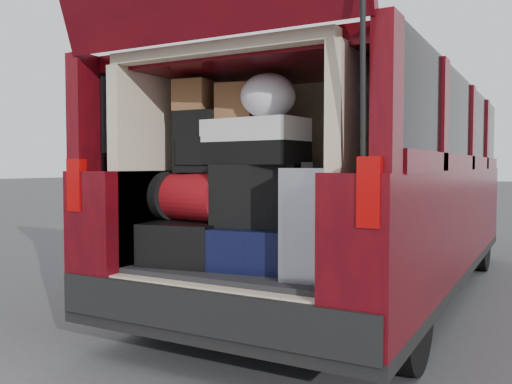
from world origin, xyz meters
TOP-DOWN VIEW (x-y plane):
  - ground at (0.00, 0.00)m, footprint 80.00×80.00m
  - minivan at (0.00, 1.86)m, footprint 1.90×5.35m
  - load_floor at (0.00, 0.28)m, footprint 1.24×1.05m
  - black_hardshell at (-0.39, 0.15)m, footprint 0.54×0.68m
  - navy_hardshell at (0.05, 0.17)m, footprint 0.50×0.59m
  - silver_roller at (0.43, 0.04)m, footprint 0.30×0.41m
  - red_duffel at (-0.37, 0.14)m, footprint 0.49×0.36m
  - black_soft_case at (0.04, 0.18)m, footprint 0.54×0.39m
  - backpack at (-0.36, 0.16)m, footprint 0.26×0.16m
  - twotone_duffel at (0.02, 0.18)m, footprint 0.61×0.37m
  - grocery_sack_lower at (-0.40, 0.17)m, footprint 0.22×0.19m
  - grocery_sack_upper at (-0.14, 0.25)m, footprint 0.25×0.22m
  - plastic_bag_center at (0.11, 0.19)m, footprint 0.37×0.35m

SIDE VIEW (x-z plane):
  - ground at x=0.00m, z-range 0.00..0.00m
  - load_floor at x=0.00m, z-range 0.00..0.55m
  - navy_hardshell at x=0.05m, z-range 0.55..0.78m
  - black_hardshell at x=-0.39m, z-range 0.55..0.80m
  - silver_roller at x=0.43m, z-range 0.55..1.12m
  - minivan at x=0.00m, z-range -0.47..2.29m
  - red_duffel at x=-0.37m, z-range 0.80..1.09m
  - black_soft_case at x=0.04m, z-range 0.78..1.14m
  - twotone_duffel at x=0.02m, z-range 1.14..1.40m
  - backpack at x=-0.36m, z-range 1.09..1.46m
  - grocery_sack_upper at x=-0.14m, z-range 1.40..1.62m
  - plastic_bag_center at x=0.11m, z-range 1.40..1.65m
  - grocery_sack_lower at x=-0.40m, z-range 1.46..1.65m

